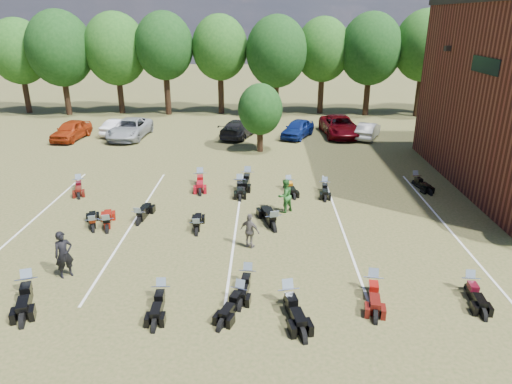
{
  "coord_description": "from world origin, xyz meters",
  "views": [
    {
      "loc": [
        -1.68,
        -17.02,
        9.34
      ],
      "look_at": [
        -2.08,
        4.0,
        1.2
      ],
      "focal_mm": 32.0,
      "sensor_mm": 36.0,
      "label": 1
    }
  ],
  "objects_px": {
    "motorcycle_0": "(30,295)",
    "motorcycle_3": "(288,306)",
    "car_0": "(71,130)",
    "person_green": "(285,196)",
    "car_4": "(298,129)",
    "person_grey": "(250,231)",
    "person_black": "(64,254)",
    "motorcycle_14": "(80,189)",
    "motorcycle_7": "(108,231)"
  },
  "relations": [
    {
      "from": "motorcycle_0",
      "to": "motorcycle_3",
      "type": "xyz_separation_m",
      "value": [
        9.24,
        -0.48,
        0.0
      ]
    },
    {
      "from": "person_green",
      "to": "motorcycle_14",
      "type": "relative_size",
      "value": 0.82
    },
    {
      "from": "motorcycle_3",
      "to": "motorcycle_0",
      "type": "bearing_deg",
      "value": 164.43
    },
    {
      "from": "car_4",
      "to": "motorcycle_7",
      "type": "distance_m",
      "value": 20.4
    },
    {
      "from": "car_4",
      "to": "motorcycle_7",
      "type": "bearing_deg",
      "value": -94.62
    },
    {
      "from": "car_4",
      "to": "motorcycle_0",
      "type": "relative_size",
      "value": 1.73
    },
    {
      "from": "car_4",
      "to": "person_black",
      "type": "xyz_separation_m",
      "value": [
        -10.26,
        -21.7,
        0.22
      ]
    },
    {
      "from": "car_0",
      "to": "person_black",
      "type": "relative_size",
      "value": 2.36
    },
    {
      "from": "motorcycle_0",
      "to": "car_0",
      "type": "bearing_deg",
      "value": 88.57
    },
    {
      "from": "motorcycle_0",
      "to": "motorcycle_3",
      "type": "height_order",
      "value": "same"
    },
    {
      "from": "motorcycle_7",
      "to": "person_grey",
      "type": "bearing_deg",
      "value": 152.24
    },
    {
      "from": "person_black",
      "to": "person_green",
      "type": "xyz_separation_m",
      "value": [
        8.59,
        6.34,
        -0.06
      ]
    },
    {
      "from": "person_green",
      "to": "motorcycle_3",
      "type": "height_order",
      "value": "person_green"
    },
    {
      "from": "car_0",
      "to": "person_black",
      "type": "height_order",
      "value": "person_black"
    },
    {
      "from": "car_0",
      "to": "person_green",
      "type": "xyz_separation_m",
      "value": [
        16.61,
        -14.3,
        0.12
      ]
    },
    {
      "from": "motorcycle_7",
      "to": "car_0",
      "type": "bearing_deg",
      "value": -79.06
    },
    {
      "from": "car_0",
      "to": "motorcycle_0",
      "type": "bearing_deg",
      "value": -65.3
    },
    {
      "from": "motorcycle_7",
      "to": "motorcycle_14",
      "type": "bearing_deg",
      "value": -73.7
    },
    {
      "from": "motorcycle_0",
      "to": "person_black",
      "type": "bearing_deg",
      "value": 36.8
    },
    {
      "from": "person_black",
      "to": "motorcycle_14",
      "type": "relative_size",
      "value": 0.88
    },
    {
      "from": "car_4",
      "to": "motorcycle_7",
      "type": "height_order",
      "value": "car_4"
    },
    {
      "from": "person_black",
      "to": "motorcycle_3",
      "type": "bearing_deg",
      "value": -50.25
    },
    {
      "from": "person_grey",
      "to": "motorcycle_0",
      "type": "height_order",
      "value": "person_grey"
    },
    {
      "from": "person_black",
      "to": "motorcycle_0",
      "type": "bearing_deg",
      "value": -162.07
    },
    {
      "from": "car_4",
      "to": "motorcycle_14",
      "type": "height_order",
      "value": "car_4"
    },
    {
      "from": "car_4",
      "to": "person_grey",
      "type": "xyz_separation_m",
      "value": [
        -3.31,
        -19.24,
        0.06
      ]
    },
    {
      "from": "motorcycle_0",
      "to": "car_4",
      "type": "bearing_deg",
      "value": 44.65
    },
    {
      "from": "person_black",
      "to": "motorcycle_0",
      "type": "height_order",
      "value": "person_black"
    },
    {
      "from": "person_black",
      "to": "motorcycle_0",
      "type": "xyz_separation_m",
      "value": [
        -0.85,
        -1.28,
        -0.94
      ]
    },
    {
      "from": "person_green",
      "to": "motorcycle_0",
      "type": "xyz_separation_m",
      "value": [
        -9.44,
        -7.62,
        -0.87
      ]
    },
    {
      "from": "car_0",
      "to": "person_black",
      "type": "bearing_deg",
      "value": -62.18
    },
    {
      "from": "person_green",
      "to": "motorcycle_14",
      "type": "distance_m",
      "value": 12.16
    },
    {
      "from": "person_grey",
      "to": "motorcycle_3",
      "type": "bearing_deg",
      "value": 138.44
    },
    {
      "from": "car_0",
      "to": "motorcycle_3",
      "type": "relative_size",
      "value": 1.83
    },
    {
      "from": "car_4",
      "to": "car_0",
      "type": "bearing_deg",
      "value": -151.96
    },
    {
      "from": "car_4",
      "to": "motorcycle_7",
      "type": "xyz_separation_m",
      "value": [
        -9.99,
        -17.78,
        -0.72
      ]
    },
    {
      "from": "person_green",
      "to": "car_4",
      "type": "bearing_deg",
      "value": -134.82
    },
    {
      "from": "person_grey",
      "to": "motorcycle_3",
      "type": "distance_m",
      "value": 4.53
    },
    {
      "from": "person_grey",
      "to": "motorcycle_14",
      "type": "bearing_deg",
      "value": -5.05
    },
    {
      "from": "person_black",
      "to": "person_grey",
      "type": "height_order",
      "value": "person_black"
    },
    {
      "from": "person_grey",
      "to": "person_black",
      "type": "bearing_deg",
      "value": 49.11
    },
    {
      "from": "motorcycle_7",
      "to": "motorcycle_0",
      "type": "bearing_deg",
      "value": 62.35
    },
    {
      "from": "car_4",
      "to": "motorcycle_3",
      "type": "bearing_deg",
      "value": -69.85
    },
    {
      "from": "person_green",
      "to": "person_grey",
      "type": "xyz_separation_m",
      "value": [
        -1.64,
        -3.88,
        -0.09
      ]
    },
    {
      "from": "motorcycle_3",
      "to": "car_4",
      "type": "bearing_deg",
      "value": 72.88
    },
    {
      "from": "motorcycle_0",
      "to": "motorcycle_14",
      "type": "bearing_deg",
      "value": 82.51
    },
    {
      "from": "car_4",
      "to": "person_green",
      "type": "distance_m",
      "value": 15.45
    },
    {
      "from": "motorcycle_0",
      "to": "motorcycle_14",
      "type": "xyz_separation_m",
      "value": [
        -2.29,
        10.71,
        0.0
      ]
    },
    {
      "from": "car_0",
      "to": "motorcycle_0",
      "type": "height_order",
      "value": "car_0"
    },
    {
      "from": "person_green",
      "to": "motorcycle_0",
      "type": "bearing_deg",
      "value": 0.28
    }
  ]
}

